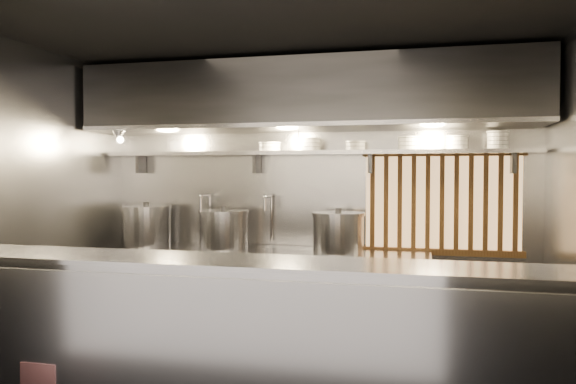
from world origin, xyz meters
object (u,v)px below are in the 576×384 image
at_px(heat_lamp, 119,134).
at_px(stock_pot_right, 338,232).
at_px(pendant_bulb, 299,144).
at_px(stock_pot_mid, 224,229).
at_px(stock_pot_left, 146,225).

relative_size(heat_lamp, stock_pot_right, 0.51).
distance_m(pendant_bulb, stock_pot_mid, 1.16).
xyz_separation_m(pendant_bulb, stock_pot_mid, (-0.76, -0.11, -0.86)).
xyz_separation_m(stock_pot_left, stock_pot_right, (2.07, -0.05, -0.02)).
bearing_deg(pendant_bulb, heat_lamp, -169.00).
bearing_deg(stock_pot_left, pendant_bulb, 2.31).
relative_size(pendant_bulb, stock_pot_right, 0.27).
distance_m(heat_lamp, pendant_bulb, 1.83).
relative_size(heat_lamp, pendant_bulb, 1.87).
bearing_deg(stock_pot_right, heat_lamp, -174.02).
bearing_deg(stock_pot_left, stock_pot_mid, -2.59).
distance_m(heat_lamp, stock_pot_left, 1.01).
height_order(heat_lamp, pendant_bulb, heat_lamp).
height_order(pendant_bulb, stock_pot_right, pendant_bulb).
bearing_deg(heat_lamp, stock_pot_left, 62.41).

